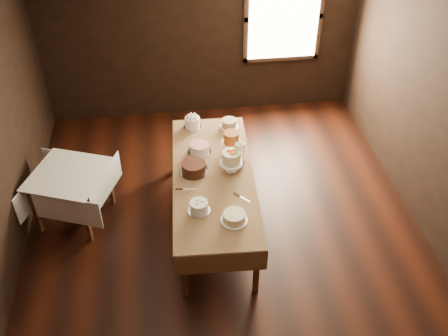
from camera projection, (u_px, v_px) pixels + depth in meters
floor at (226, 236)px, 6.40m from camera, size 5.00×6.00×0.01m
ceiling at (227, 26)px, 4.64m from camera, size 5.00×6.00×0.01m
wall_back at (200, 33)px, 7.83m from camera, size 5.00×0.02×2.80m
wall_right at (442, 130)px, 5.77m from camera, size 0.02×6.00×2.80m
window at (284, 18)px, 7.79m from camera, size 1.10×0.05×1.30m
display_table at (213, 179)px, 6.16m from camera, size 1.10×2.55×0.77m
side_table at (69, 179)px, 6.26m from camera, size 1.13×1.13×0.74m
cake_meringue at (192, 123)px, 6.88m from camera, size 0.24×0.24×0.15m
cake_speckled at (229, 124)px, 6.89m from camera, size 0.25×0.25×0.12m
cake_lattice at (199, 149)px, 6.46m from camera, size 0.31×0.31×0.11m
cake_caramel at (231, 143)px, 6.43m from camera, size 0.26×0.26×0.30m
cake_chocolate at (194, 168)px, 6.13m from camera, size 0.37×0.37×0.14m
cake_flowers at (231, 162)px, 6.12m from camera, size 0.29×0.29×0.29m
cake_swirl at (199, 207)px, 5.60m from camera, size 0.26×0.26×0.13m
cake_cream at (234, 217)px, 5.49m from camera, size 0.30×0.30×0.11m
cake_server_b at (245, 199)px, 5.79m from camera, size 0.18×0.19×0.01m
cake_server_c at (205, 161)px, 6.33m from camera, size 0.03×0.24×0.01m
cake_server_d at (233, 162)px, 6.32m from camera, size 0.17×0.20×0.01m
cake_server_e at (189, 189)px, 5.92m from camera, size 0.24×0.05×0.01m
flower_vase at (240, 161)px, 6.24m from camera, size 0.16×0.16×0.13m
flower_bouquet at (240, 149)px, 6.12m from camera, size 0.14×0.14×0.20m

